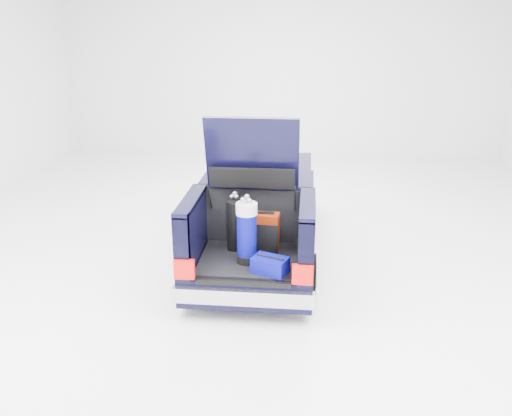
# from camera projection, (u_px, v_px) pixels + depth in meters

# --- Properties ---
(ground) EXTENTS (14.00, 14.00, 0.00)m
(ground) POSITION_uv_depth(u_px,v_px,m) (259.00, 253.00, 8.97)
(ground) COLOR white
(ground) RESTS_ON ground
(car) EXTENTS (1.87, 4.65, 2.47)m
(car) POSITION_uv_depth(u_px,v_px,m) (260.00, 213.00, 8.84)
(car) COLOR black
(car) RESTS_ON ground
(red_suitcase) EXTENTS (0.37, 0.26, 0.59)m
(red_suitcase) POSITION_uv_depth(u_px,v_px,m) (266.00, 233.00, 7.50)
(red_suitcase) COLOR #681803
(red_suitcase) RESTS_ON car
(black_golf_bag) EXTENTS (0.28, 0.36, 0.85)m
(black_golf_bag) POSITION_uv_depth(u_px,v_px,m) (235.00, 225.00, 7.51)
(black_golf_bag) COLOR black
(black_golf_bag) RESTS_ON car
(blue_golf_bag) EXTENTS (0.35, 0.35, 0.94)m
(blue_golf_bag) POSITION_uv_depth(u_px,v_px,m) (247.00, 232.00, 7.13)
(blue_golf_bag) COLOR black
(blue_golf_bag) RESTS_ON car
(blue_duffel) EXTENTS (0.51, 0.42, 0.23)m
(blue_duffel) POSITION_uv_depth(u_px,v_px,m) (270.00, 265.00, 6.92)
(blue_duffel) COLOR #05046D
(blue_duffel) RESTS_ON car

